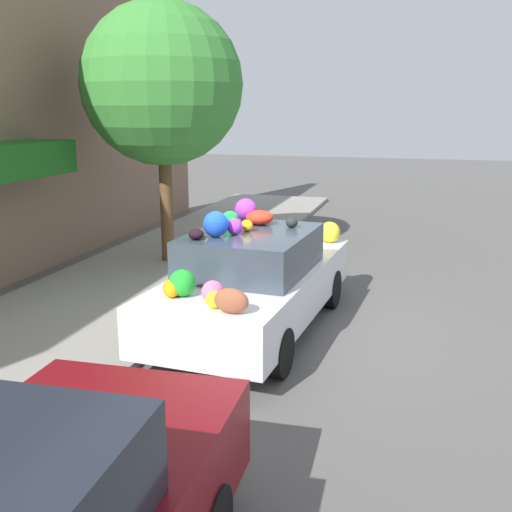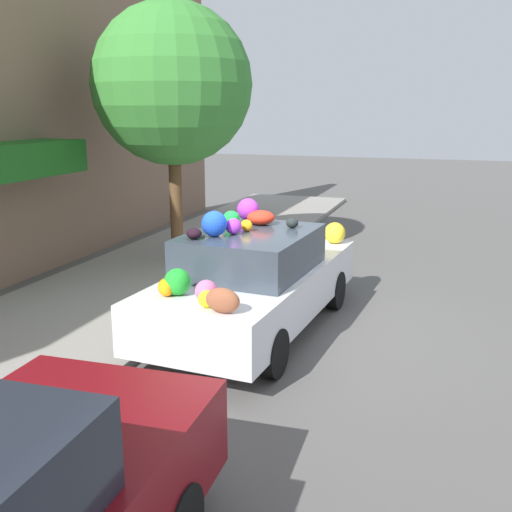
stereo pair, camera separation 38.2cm
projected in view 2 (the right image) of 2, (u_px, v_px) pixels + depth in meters
The scene contains 5 objects.
ground_plane at pixel (264, 330), 8.25m from camera, with size 60.00×60.00×0.00m, color #565451.
sidewalk_curb at pixel (95, 306), 9.09m from camera, with size 24.00×3.20×0.10m.
street_tree at pixel (172, 85), 10.95m from camera, with size 2.95×2.95×4.78m.
fire_hydrant at pixel (194, 269), 9.67m from camera, with size 0.20×0.20×0.70m.
art_car at pixel (255, 278), 8.08m from camera, with size 4.31×1.95×1.74m.
Camera 2 is at (-7.38, -2.41, 2.99)m, focal length 42.00 mm.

